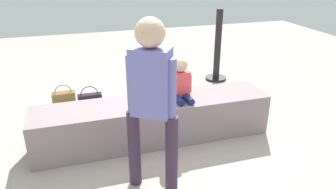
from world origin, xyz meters
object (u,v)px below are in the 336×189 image
(child_seated, at_px, (181,81))
(cake_box_white, at_px, (61,112))
(gift_bag, at_px, (69,124))
(party_cup_red, at_px, (119,102))
(water_bottle_far_side, at_px, (200,105))
(cake_plate, at_px, (156,100))
(handbag_black_leather, at_px, (90,101))
(handbag_brown_canvas, at_px, (64,98))
(adult_standing, at_px, (151,93))
(water_bottle_near_gift, at_px, (171,96))

(child_seated, xyz_separation_m, cake_box_white, (-1.38, 0.95, -0.65))
(gift_bag, relative_size, party_cup_red, 2.90)
(water_bottle_far_side, distance_m, cake_box_white, 1.91)
(gift_bag, xyz_separation_m, party_cup_red, (0.72, 0.63, -0.07))
(cake_plate, bearing_deg, child_seated, 0.53)
(party_cup_red, xyz_separation_m, handbag_black_leather, (-0.41, 0.00, 0.07))
(cake_plate, bearing_deg, water_bottle_far_side, 35.12)
(child_seated, distance_m, party_cup_red, 1.37)
(water_bottle_far_side, height_order, handbag_brown_canvas, handbag_brown_canvas)
(adult_standing, xyz_separation_m, cake_plate, (0.25, 0.81, -0.45))
(water_bottle_near_gift, relative_size, party_cup_red, 2.20)
(water_bottle_far_side, distance_m, handbag_black_leather, 1.56)
(handbag_brown_canvas, bearing_deg, child_seated, -44.62)
(water_bottle_far_side, bearing_deg, cake_plate, -144.88)
(adult_standing, relative_size, cake_box_white, 4.93)
(cake_plate, relative_size, gift_bag, 0.80)
(handbag_black_leather, height_order, handbag_brown_canvas, handbag_black_leather)
(cake_plate, distance_m, water_bottle_far_side, 1.05)
(party_cup_red, height_order, handbag_black_leather, handbag_black_leather)
(adult_standing, bearing_deg, handbag_black_leather, 102.95)
(water_bottle_near_gift, distance_m, party_cup_red, 0.76)
(adult_standing, relative_size, gift_bag, 5.69)
(gift_bag, bearing_deg, handbag_brown_canvas, 93.19)
(adult_standing, relative_size, handbag_brown_canvas, 4.92)
(adult_standing, height_order, cake_box_white, adult_standing)
(gift_bag, bearing_deg, party_cup_red, 41.13)
(child_seated, distance_m, gift_bag, 1.48)
(cake_box_white, relative_size, handbag_black_leather, 0.94)
(water_bottle_near_gift, distance_m, cake_box_white, 1.56)
(cake_plate, height_order, handbag_brown_canvas, cake_plate)
(handbag_black_leather, bearing_deg, child_seated, -47.61)
(cake_plate, relative_size, cake_box_white, 0.70)
(cake_plate, bearing_deg, gift_bag, 155.76)
(adult_standing, distance_m, cake_box_white, 2.15)
(cake_box_white, height_order, handbag_brown_canvas, handbag_brown_canvas)
(handbag_black_leather, bearing_deg, cake_box_white, -162.66)
(gift_bag, height_order, water_bottle_far_side, gift_bag)
(gift_bag, xyz_separation_m, handbag_brown_canvas, (-0.05, 0.87, -0.02))
(adult_standing, xyz_separation_m, handbag_black_leather, (-0.43, 1.88, -0.84))
(cake_plate, xyz_separation_m, water_bottle_near_gift, (0.48, 0.96, -0.41))
(water_bottle_far_side, bearing_deg, adult_standing, -127.18)
(water_bottle_near_gift, bearing_deg, adult_standing, -112.28)
(gift_bag, xyz_separation_m, handbag_black_leather, (0.31, 0.63, -0.00))
(child_seated, xyz_separation_m, gift_bag, (-1.28, 0.44, -0.58))
(water_bottle_near_gift, bearing_deg, child_seated, -100.67)
(party_cup_red, bearing_deg, water_bottle_far_side, -26.10)
(gift_bag, xyz_separation_m, water_bottle_near_gift, (1.46, 0.51, -0.03))
(child_seated, bearing_deg, gift_bag, 161.01)
(child_seated, height_order, water_bottle_far_side, child_seated)
(child_seated, height_order, handbag_black_leather, child_seated)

